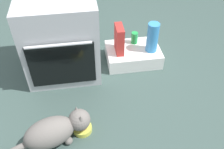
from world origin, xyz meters
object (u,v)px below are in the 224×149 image
Objects in this scene: pantry_cabinet at (133,55)px; cereal_box at (119,39)px; water_bottle at (152,38)px; soda_can at (134,38)px; food_bowl at (82,128)px; oven at (61,36)px; cat at (55,131)px.

pantry_cabinet is 0.26m from cereal_box.
water_bottle reaches higher than cereal_box.
soda_can reaches higher than pantry_cabinet.
cereal_box reaches higher than food_bowl.
soda_can is (0.72, 0.12, -0.18)m from oven.
cereal_box is at bearing 174.58° from water_bottle.
pantry_cabinet is at bearing 54.06° from food_bowl.
water_bottle is at bearing -5.42° from cereal_box.
food_bowl is (0.12, -0.77, -0.35)m from oven.
soda_can is 0.23m from cereal_box.
water_bottle is 0.32m from cereal_box.
cereal_box is (-0.15, -0.02, 0.21)m from pantry_cabinet.
soda_can reaches higher than food_bowl.
water_bottle is (0.93, 0.80, 0.17)m from cat.
water_bottle reaches higher than food_bowl.
pantry_cabinet is at bearing 30.32° from cat.
cereal_box is at bearing -146.68° from soda_can.
food_bowl is 1.08m from water_bottle.
cereal_box is at bearing 61.38° from food_bowl.
food_bowl is at bearing -124.00° from soda_can.
pantry_cabinet is (0.69, 0.02, -0.31)m from oven.
oven is 2.73× the size of cereal_box.
cat is at bearing -162.36° from food_bowl.
food_bowl is at bearing -118.62° from cereal_box.
oven is 0.86m from water_bottle.
pantry_cabinet is at bearing 164.75° from water_bottle.
food_bowl is at bearing -81.44° from oven.
oven reaches higher than water_bottle.
pantry_cabinet is 0.17m from soda_can.
oven reaches higher than pantry_cabinet.
water_bottle reaches higher than pantry_cabinet.
water_bottle is at bearing 23.12° from cat.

